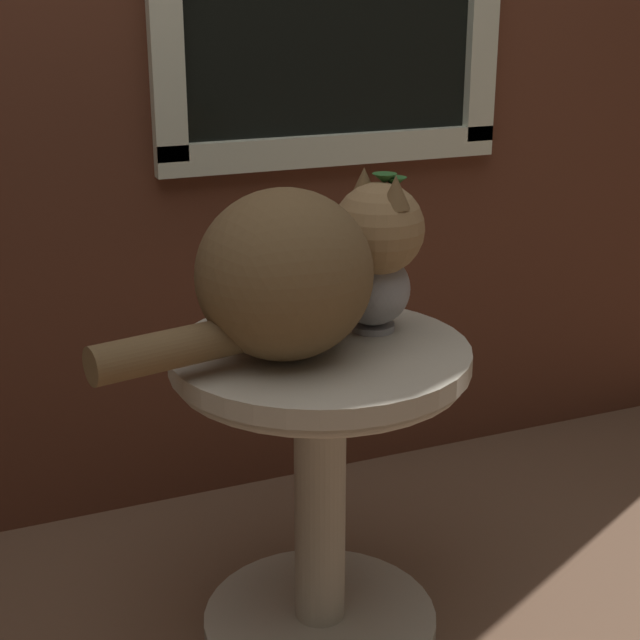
{
  "coord_description": "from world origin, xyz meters",
  "views": [
    {
      "loc": [
        -0.42,
        -1.24,
        1.2
      ],
      "look_at": [
        0.2,
        0.23,
        0.64
      ],
      "focal_mm": 54.59,
      "sensor_mm": 36.0,
      "label": 1
    }
  ],
  "objects": [
    {
      "name": "pewter_vase_with_ivy",
      "position": [
        0.32,
        0.28,
        0.68
      ],
      "size": [
        0.14,
        0.14,
        0.29
      ],
      "color": "#99999E",
      "rests_on": "wicker_side_table"
    },
    {
      "name": "wicker_side_table",
      "position": [
        0.2,
        0.23,
        0.39
      ],
      "size": [
        0.53,
        0.53,
        0.59
      ],
      "color": "#B2A893",
      "rests_on": "ground_plane"
    },
    {
      "name": "cat",
      "position": [
        0.15,
        0.22,
        0.74
      ],
      "size": [
        0.62,
        0.35,
        0.3
      ],
      "color": "brown",
      "rests_on": "wicker_side_table"
    }
  ]
}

